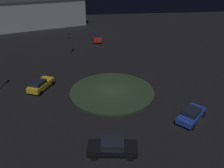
{
  "coord_description": "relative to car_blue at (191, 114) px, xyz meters",
  "views": [
    {
      "loc": [
        3.41,
        26.21,
        14.86
      ],
      "look_at": [
        0.0,
        0.0,
        1.23
      ],
      "focal_mm": 35.52,
      "sensor_mm": 36.0,
      "label": 1
    }
  ],
  "objects": [
    {
      "name": "traffic_light_south",
      "position": [
        14.06,
        -23.81,
        2.2
      ],
      "size": [
        0.36,
        0.39,
        4.1
      ],
      "rotation": [
        0.0,
        0.0,
        1.93
      ],
      "color": "#2D2D2D",
      "rests_on": "ground_plane"
    },
    {
      "name": "car_black",
      "position": [
        9.28,
        3.91,
        0.01
      ],
      "size": [
        4.71,
        2.49,
        1.42
      ],
      "rotation": [
        0.0,
        0.0,
        -0.15
      ],
      "color": "black",
      "rests_on": "ground_plane"
    },
    {
      "name": "ground_plane",
      "position": [
        7.85,
        -7.39,
        -0.73
      ],
      "size": [
        119.24,
        119.24,
        0.0
      ],
      "primitive_type": "plane",
      "color": "black"
    },
    {
      "name": "car_yellow",
      "position": [
        17.6,
        -9.38,
        0.05
      ],
      "size": [
        3.34,
        4.53,
        1.5
      ],
      "rotation": [
        0.0,
        0.0,
        4.28
      ],
      "color": "gold",
      "rests_on": "ground_plane"
    },
    {
      "name": "roundabout_island",
      "position": [
        7.85,
        -7.39,
        -0.61
      ],
      "size": [
        11.49,
        11.49,
        0.24
      ],
      "primitive_type": "cylinder",
      "color": "#263823",
      "rests_on": "ground_plane"
    },
    {
      "name": "car_blue",
      "position": [
        0.0,
        0.0,
        0.0
      ],
      "size": [
        4.35,
        4.18,
        1.42
      ],
      "rotation": [
        0.0,
        0.0,
        0.74
      ],
      "color": "#1E38A5",
      "rests_on": "ground_plane"
    },
    {
      "name": "store_building",
      "position": [
        25.38,
        -49.43,
        3.06
      ],
      "size": [
        30.26,
        19.54,
        7.57
      ],
      "rotation": [
        0.0,
        0.0,
        6.64
      ],
      "color": "#8C939E",
      "rests_on": "ground_plane"
    },
    {
      "name": "car_red",
      "position": [
        8.15,
        -31.67,
        0.04
      ],
      "size": [
        1.99,
        4.08,
        1.45
      ],
      "rotation": [
        0.0,
        0.0,
        1.55
      ],
      "color": "red",
      "rests_on": "ground_plane"
    }
  ]
}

